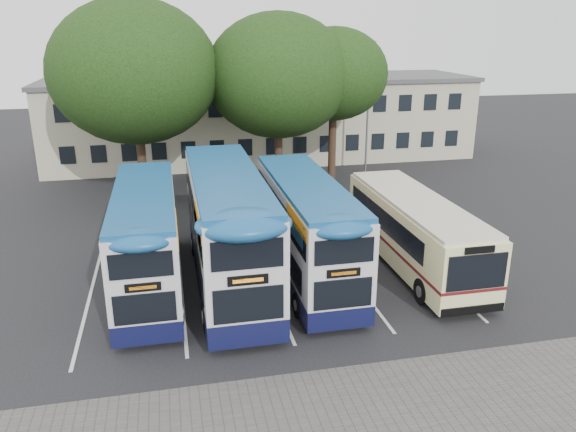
% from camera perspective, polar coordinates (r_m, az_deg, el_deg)
% --- Properties ---
extents(ground, '(120.00, 120.00, 0.00)m').
position_cam_1_polar(ground, '(20.37, 10.93, -10.91)').
color(ground, black).
rests_on(ground, ground).
extents(paving_strip, '(40.00, 6.00, 0.01)m').
position_cam_1_polar(paving_strip, '(15.90, 11.22, -20.51)').
color(paving_strip, '#595654').
rests_on(paving_strip, ground).
extents(bay_lines, '(14.12, 11.00, 0.01)m').
position_cam_1_polar(bay_lines, '(23.66, -2.28, -6.13)').
color(bay_lines, silver).
rests_on(bay_lines, ground).
extents(depot_building, '(32.40, 8.40, 6.20)m').
position_cam_1_polar(depot_building, '(44.28, -2.56, 9.98)').
color(depot_building, '#BCB797').
rests_on(depot_building, ground).
extents(lamp_post, '(0.25, 1.05, 9.06)m').
position_cam_1_polar(lamp_post, '(38.81, 8.17, 11.43)').
color(lamp_post, gray).
rests_on(lamp_post, ground).
extents(tree_left, '(9.63, 9.63, 11.54)m').
position_cam_1_polar(tree_left, '(34.03, -15.33, 13.94)').
color(tree_left, black).
rests_on(tree_left, ground).
extents(tree_mid, '(8.77, 8.77, 10.80)m').
position_cam_1_polar(tree_mid, '(34.82, -1.01, 14.05)').
color(tree_mid, black).
rests_on(tree_mid, ground).
extents(tree_right, '(6.72, 6.72, 9.93)m').
position_cam_1_polar(tree_right, '(36.10, 4.69, 14.15)').
color(tree_right, black).
rests_on(tree_right, ground).
extents(bus_dd_left, '(2.35, 9.70, 4.04)m').
position_cam_1_polar(bus_dd_left, '(22.50, -14.17, -1.93)').
color(bus_dd_left, '#0E1136').
rests_on(bus_dd_left, ground).
extents(bus_dd_mid, '(2.68, 11.04, 4.60)m').
position_cam_1_polar(bus_dd_mid, '(22.30, -6.16, -0.79)').
color(bus_dd_mid, '#0E1136').
rests_on(bus_dd_mid, ground).
extents(bus_dd_right, '(2.41, 9.93, 4.14)m').
position_cam_1_polar(bus_dd_right, '(22.79, 1.86, -0.93)').
color(bus_dd_right, '#0E1136').
rests_on(bus_dd_right, ground).
extents(bus_single, '(2.58, 10.15, 3.03)m').
position_cam_1_polar(bus_single, '(24.76, 12.67, -1.15)').
color(bus_single, '#F9F5A6').
rests_on(bus_single, ground).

